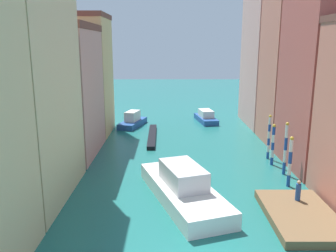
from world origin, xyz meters
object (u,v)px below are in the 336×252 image
waterfront_dock (301,216)px  vaporetto_white (183,188)px  motorboat_0 (206,117)px  mooring_pole_1 (286,148)px  gondola_black (153,136)px  motorboat_1 (133,121)px  mooring_pole_0 (290,161)px  mooring_pole_3 (269,137)px  person_on_dock (299,191)px  mooring_pole_2 (273,144)px

waterfront_dock → vaporetto_white: vaporetto_white is taller
vaporetto_white → motorboat_0: vaporetto_white is taller
mooring_pole_1 → gondola_black: (-12.33, 12.62, -2.21)m
vaporetto_white → motorboat_1: size_ratio=1.77×
mooring_pole_0 → mooring_pole_3: bearing=87.6°
person_on_dock → mooring_pole_0: bearing=80.4°
mooring_pole_3 → motorboat_0: (-4.46, 17.44, -1.64)m
mooring_pole_0 → waterfront_dock: bearing=-100.6°
mooring_pole_0 → mooring_pole_1: (0.51, 2.73, 0.28)m
mooring_pole_2 → motorboat_0: bearing=102.6°
mooring_pole_3 → motorboat_0: mooring_pole_3 is taller
waterfront_dock → mooring_pole_1: (1.55, 8.35, 2.15)m
gondola_black → motorboat_0: (7.66, 9.24, 0.46)m
motorboat_1 → waterfront_dock: bearing=-63.1°
mooring_pole_3 → vaporetto_white: mooring_pole_3 is taller
person_on_dock → mooring_pole_0: 3.99m
mooring_pole_3 → motorboat_1: (-15.17, 14.54, -1.57)m
waterfront_dock → mooring_pole_2: 11.11m
mooring_pole_1 → motorboat_1: (-15.38, 18.96, -1.68)m
mooring_pole_1 → waterfront_dock: bearing=-100.5°
mooring_pole_0 → mooring_pole_2: bearing=88.3°
waterfront_dock → motorboat_0: bearing=95.9°
person_on_dock → mooring_pole_1: (1.15, 6.56, 1.19)m
mooring_pole_1 → mooring_pole_3: size_ratio=1.05×
person_on_dock → vaporetto_white: bearing=170.8°
mooring_pole_0 → motorboat_0: size_ratio=0.65×
gondola_black → motorboat_1: 7.05m
mooring_pole_1 → vaporetto_white: bearing=-150.4°
mooring_pole_3 → motorboat_0: 18.08m
mooring_pole_2 → mooring_pole_3: 1.89m
waterfront_dock → motorboat_1: motorboat_1 is taller
mooring_pole_1 → motorboat_0: size_ratio=0.73×
motorboat_0 → vaporetto_white: bearing=-99.6°
mooring_pole_3 → vaporetto_white: bearing=-133.0°
gondola_black → motorboat_0: motorboat_0 is taller
gondola_black → mooring_pole_0: bearing=-52.4°
mooring_pole_2 → mooring_pole_0: bearing=-91.7°
person_on_dock → mooring_pole_1: 6.77m
mooring_pole_0 → motorboat_0: mooring_pole_0 is taller
vaporetto_white → mooring_pole_3: bearing=47.0°
motorboat_0 → person_on_dock: bearing=-82.9°
mooring_pole_0 → mooring_pole_1: mooring_pole_1 is taller
waterfront_dock → mooring_pole_1: bearing=79.5°
mooring_pole_3 → motorboat_1: size_ratio=0.70×
waterfront_dock → motorboat_1: size_ratio=1.11×
waterfront_dock → person_on_dock: bearing=77.3°
person_on_dock → mooring_pole_1: size_ratio=0.31×
waterfront_dock → mooring_pole_1: size_ratio=1.51×
mooring_pole_0 → motorboat_0: (-4.17, 24.59, -1.48)m
waterfront_dock → vaporetto_white: 8.32m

